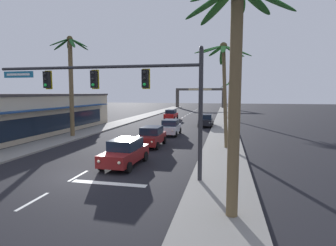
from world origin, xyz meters
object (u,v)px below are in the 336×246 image
(storefront_strip_left, at_px, (30,114))
(town_gateway_arch, at_px, (200,95))
(palm_right_farthest, at_px, (230,92))
(palm_right_nearest, at_px, (236,59))
(sedan_lead_at_stop_bar, at_px, (125,152))
(sedan_oncoming_far, at_px, (171,114))
(sedan_parked_nearest_kerb, at_px, (206,120))
(traffic_signal_mast, at_px, (126,87))
(sedan_third_in_queue, at_px, (151,136))
(palm_right_second, at_px, (224,67))
(palm_left_second, at_px, (71,74))
(sedan_fifth_in_queue, at_px, (170,127))

(storefront_strip_left, xyz_separation_m, town_gateway_arch, (13.22, 58.80, 1.77))
(palm_right_farthest, height_order, town_gateway_arch, palm_right_farthest)
(palm_right_nearest, height_order, palm_right_farthest, palm_right_nearest)
(sedan_lead_at_stop_bar, xyz_separation_m, sedan_oncoming_far, (-3.20, 30.58, 0.00))
(sedan_parked_nearest_kerb, bearing_deg, sedan_oncoming_far, 126.22)
(sedan_oncoming_far, bearing_deg, traffic_signal_mast, -82.69)
(sedan_oncoming_far, relative_size, palm_right_nearest, 0.53)
(sedan_parked_nearest_kerb, relative_size, palm_right_farthest, 0.68)
(sedan_lead_at_stop_bar, distance_m, sedan_third_in_queue, 6.49)
(storefront_strip_left, bearing_deg, sedan_lead_at_stop_bar, -33.78)
(sedan_parked_nearest_kerb, height_order, town_gateway_arch, town_gateway_arch)
(storefront_strip_left, bearing_deg, palm_right_farthest, 44.85)
(palm_right_second, bearing_deg, sedan_lead_at_stop_bar, -132.73)
(traffic_signal_mast, bearing_deg, sedan_parked_nearest_kerb, 83.88)
(sedan_third_in_queue, relative_size, sedan_parked_nearest_kerb, 1.00)
(sedan_parked_nearest_kerb, bearing_deg, sedan_third_in_queue, -103.77)
(traffic_signal_mast, height_order, palm_right_second, palm_right_second)
(palm_right_second, bearing_deg, traffic_signal_mast, -119.23)
(palm_right_farthest, bearing_deg, sedan_parked_nearest_kerb, -107.35)
(traffic_signal_mast, bearing_deg, town_gateway_arch, 92.23)
(palm_left_second, bearing_deg, storefront_strip_left, 173.45)
(sedan_third_in_queue, distance_m, sedan_oncoming_far, 24.30)
(sedan_oncoming_far, relative_size, town_gateway_arch, 0.29)
(palm_right_second, bearing_deg, town_gateway_arch, 97.06)
(sedan_lead_at_stop_bar, bearing_deg, palm_right_second, 47.27)
(sedan_third_in_queue, relative_size, sedan_fifth_in_queue, 1.00)
(sedan_parked_nearest_kerb, bearing_deg, storefront_strip_left, -148.57)
(sedan_lead_at_stop_bar, relative_size, palm_left_second, 0.44)
(sedan_third_in_queue, relative_size, sedan_oncoming_far, 1.00)
(palm_left_second, bearing_deg, sedan_parked_nearest_kerb, 42.78)
(traffic_signal_mast, distance_m, palm_right_second, 10.28)
(palm_right_nearest, height_order, palm_right_second, palm_right_second)
(palm_right_second, bearing_deg, sedan_fifth_in_queue, 131.10)
(storefront_strip_left, bearing_deg, palm_right_nearest, -36.93)
(sedan_fifth_in_queue, xyz_separation_m, palm_left_second, (-9.66, -3.61, 5.70))
(sedan_parked_nearest_kerb, height_order, palm_left_second, palm_left_second)
(storefront_strip_left, distance_m, town_gateway_arch, 60.29)
(palm_left_second, bearing_deg, sedan_oncoming_far, 73.78)
(storefront_strip_left, bearing_deg, traffic_signal_mast, -37.76)
(traffic_signal_mast, bearing_deg, sedan_fifth_in_queue, 92.74)
(storefront_strip_left, height_order, town_gateway_arch, town_gateway_arch)
(traffic_signal_mast, height_order, sedan_oncoming_far, traffic_signal_mast)
(palm_right_nearest, bearing_deg, traffic_signal_mast, 145.59)
(town_gateway_arch, bearing_deg, sedan_parked_nearest_kerb, -83.61)
(sedan_fifth_in_queue, bearing_deg, traffic_signal_mast, -87.26)
(palm_left_second, height_order, palm_right_farthest, palm_left_second)
(palm_right_nearest, bearing_deg, storefront_strip_left, 143.07)
(sedan_third_in_queue, xyz_separation_m, storefront_strip_left, (-14.90, 3.52, 1.40))
(palm_right_farthest, bearing_deg, sedan_oncoming_far, -173.84)
(sedan_lead_at_stop_bar, distance_m, palm_left_second, 14.43)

